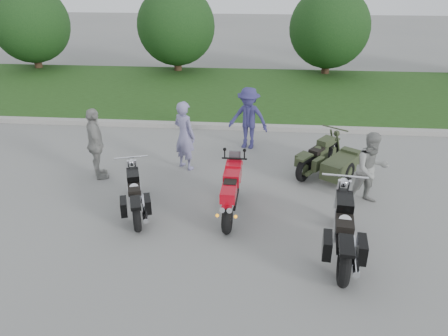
# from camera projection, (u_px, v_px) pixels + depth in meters

# --- Properties ---
(ground) EXTENTS (80.00, 80.00, 0.00)m
(ground) POSITION_uv_depth(u_px,v_px,m) (203.00, 232.00, 8.76)
(ground) COLOR gray
(ground) RESTS_ON ground
(curb) EXTENTS (60.00, 0.30, 0.15)m
(curb) POSITION_uv_depth(u_px,v_px,m) (227.00, 126.00, 14.13)
(curb) COLOR #A3A19A
(curb) RESTS_ON ground
(grass_strip) EXTENTS (60.00, 8.00, 0.14)m
(grass_strip) POSITION_uv_depth(u_px,v_px,m) (236.00, 92.00, 17.86)
(grass_strip) COLOR #2B5C1F
(grass_strip) RESTS_ON ground
(tree_far_left) EXTENTS (3.60, 3.60, 4.00)m
(tree_far_left) POSITION_uv_depth(u_px,v_px,m) (31.00, 24.00, 20.76)
(tree_far_left) COLOR #3F2B1C
(tree_far_left) RESTS_ON ground
(tree_mid_left) EXTENTS (3.60, 3.60, 4.00)m
(tree_mid_left) POSITION_uv_depth(u_px,v_px,m) (176.00, 26.00, 20.20)
(tree_mid_left) COLOR #3F2B1C
(tree_mid_left) RESTS_ON ground
(tree_mid_right) EXTENTS (3.60, 3.60, 4.00)m
(tree_mid_right) POSITION_uv_depth(u_px,v_px,m) (329.00, 28.00, 19.65)
(tree_mid_right) COLOR #3F2B1C
(tree_mid_right) RESTS_ON ground
(sportbike_red) EXTENTS (0.36, 2.04, 0.97)m
(sportbike_red) POSITION_uv_depth(u_px,v_px,m) (231.00, 191.00, 9.11)
(sportbike_red) COLOR black
(sportbike_red) RESTS_ON ground
(cruiser_left) EXTENTS (0.84, 2.06, 0.82)m
(cruiser_left) POSITION_uv_depth(u_px,v_px,m) (135.00, 196.00, 9.23)
(cruiser_left) COLOR black
(cruiser_left) RESTS_ON ground
(cruiser_right) EXTENTS (0.54, 2.54, 0.98)m
(cruiser_right) POSITION_uv_depth(u_px,v_px,m) (343.00, 232.00, 7.86)
(cruiser_right) COLOR black
(cruiser_right) RESTS_ON ground
(cruiser_sidecar) EXTENTS (1.70, 1.97, 0.82)m
(cruiser_sidecar) POSITION_uv_depth(u_px,v_px,m) (331.00, 162.00, 10.87)
(cruiser_sidecar) COLOR black
(cruiser_sidecar) RESTS_ON ground
(person_stripe) EXTENTS (0.79, 0.73, 1.80)m
(person_stripe) POSITION_uv_depth(u_px,v_px,m) (185.00, 135.00, 11.11)
(person_stripe) COLOR #827DAB
(person_stripe) RESTS_ON ground
(person_grey) EXTENTS (0.96, 0.84, 1.66)m
(person_grey) POSITION_uv_depth(u_px,v_px,m) (371.00, 169.00, 9.48)
(person_grey) COLOR gray
(person_grey) RESTS_ON ground
(person_denim) EXTENTS (1.28, 0.95, 1.78)m
(person_denim) POSITION_uv_depth(u_px,v_px,m) (248.00, 118.00, 12.36)
(person_denim) COLOR navy
(person_denim) RESTS_ON ground
(person_back) EXTENTS (0.86, 1.14, 1.79)m
(person_back) POSITION_uv_depth(u_px,v_px,m) (96.00, 144.00, 10.60)
(person_back) COLOR gray
(person_back) RESTS_ON ground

